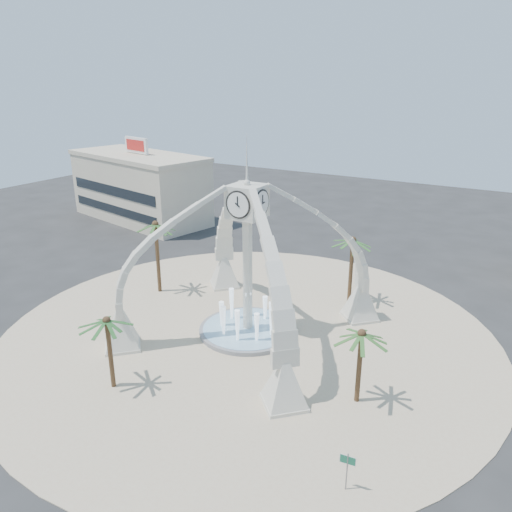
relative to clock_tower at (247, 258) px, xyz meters
The scene contains 10 objects.
ground 6.49m from the clock_tower, 90.00° to the left, with size 140.00×140.00×0.00m, color #282828.
plaza 6.46m from the clock_tower, 90.00° to the left, with size 40.00×40.00×0.06m, color #C4B392.
clock_tower is the anchor object (origin of this frame).
fountain 6.20m from the clock_tower, 90.00° to the left, with size 8.00×8.00×3.62m.
building_nw 38.87m from the clock_tower, 145.49° to the left, with size 23.75×13.73×11.90m.
palm_east 11.88m from the clock_tower, 21.68° to the right, with size 4.44×4.44×5.60m.
palm_west 12.11m from the clock_tower, 167.10° to the left, with size 4.53×4.53×7.63m.
palm_north 11.01m from the clock_tower, 62.48° to the left, with size 4.72×4.72×6.86m.
palm_south 11.95m from the clock_tower, 108.74° to the right, with size 3.60×3.60×5.66m.
street_sign 18.19m from the clock_tower, 41.99° to the right, with size 0.83×0.12×2.27m.
Camera 1 is at (19.25, -31.15, 19.78)m, focal length 35.00 mm.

